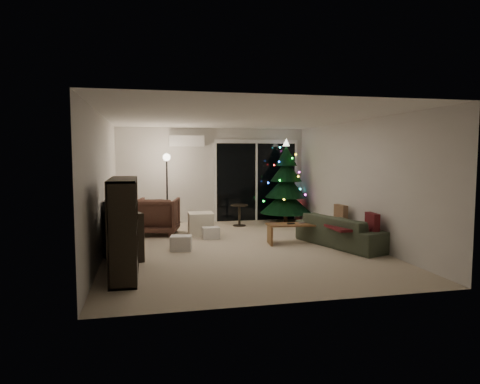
# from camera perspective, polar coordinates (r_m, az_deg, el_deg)

# --- Properties ---
(room) EXTENTS (6.50, 7.51, 2.60)m
(room) POSITION_cam_1_polar(r_m,az_deg,el_deg) (9.82, 0.53, 0.44)
(room) COLOR beige
(room) RESTS_ON ground
(bookshelf) EXTENTS (0.88, 1.49, 1.45)m
(bookshelf) POSITION_cam_1_polar(r_m,az_deg,el_deg) (6.57, -16.76, -4.61)
(bookshelf) COLOR black
(bookshelf) RESTS_ON floor
(media_cabinet) EXTENTS (0.93, 1.42, 0.83)m
(media_cabinet) POSITION_cam_1_polar(r_m,az_deg,el_deg) (7.88, -16.00, -5.32)
(media_cabinet) COLOR black
(media_cabinet) RESTS_ON floor
(stereo) EXTENTS (0.42, 0.50, 0.18)m
(stereo) POSITION_cam_1_polar(r_m,az_deg,el_deg) (7.81, -16.09, -1.68)
(stereo) COLOR black
(stereo) RESTS_ON media_cabinet
(armchair) EXTENTS (1.06, 1.08, 0.83)m
(armchair) POSITION_cam_1_polar(r_m,az_deg,el_deg) (9.83, -10.90, -3.17)
(armchair) COLOR brown
(armchair) RESTS_ON floor
(ottoman) EXTENTS (0.56, 0.56, 0.49)m
(ottoman) POSITION_cam_1_polar(r_m,az_deg,el_deg) (9.73, -5.25, -4.20)
(ottoman) COLOR white
(ottoman) RESTS_ON floor
(cardboard_box_a) EXTENTS (0.44, 0.36, 0.28)m
(cardboard_box_a) POSITION_cam_1_polar(r_m,az_deg,el_deg) (8.17, -7.87, -6.76)
(cardboard_box_a) COLOR white
(cardboard_box_a) RESTS_ON floor
(cardboard_box_b) EXTENTS (0.37, 0.28, 0.25)m
(cardboard_box_b) POSITION_cam_1_polar(r_m,az_deg,el_deg) (9.23, -3.92, -5.46)
(cardboard_box_b) COLOR white
(cardboard_box_b) RESTS_ON floor
(side_table) EXTENTS (0.45, 0.45, 0.54)m
(side_table) POSITION_cam_1_polar(r_m,az_deg,el_deg) (10.80, -0.09, -3.13)
(side_table) COLOR black
(side_table) RESTS_ON floor
(floor_lamp) EXTENTS (0.28, 0.28, 1.76)m
(floor_lamp) POSITION_cam_1_polar(r_m,az_deg,el_deg) (10.53, -9.69, -0.06)
(floor_lamp) COLOR black
(floor_lamp) RESTS_ON floor
(sofa) EXTENTS (1.39, 2.18, 0.59)m
(sofa) POSITION_cam_1_polar(r_m,az_deg,el_deg) (8.71, 13.62, -5.06)
(sofa) COLOR #2C3125
(sofa) RESTS_ON floor
(sofa_throw) EXTENTS (0.64, 1.47, 0.05)m
(sofa_throw) POSITION_cam_1_polar(r_m,az_deg,el_deg) (8.65, 13.04, -4.23)
(sofa_throw) COLOR #3D0F11
(sofa_throw) RESTS_ON sofa
(cushion_a) EXTENTS (0.15, 0.40, 0.39)m
(cushion_a) POSITION_cam_1_polar(r_m,az_deg,el_deg) (9.36, 13.28, -2.87)
(cushion_a) COLOR #956B4B
(cushion_a) RESTS_ON sofa
(cushion_b) EXTENTS (0.14, 0.40, 0.39)m
(cushion_b) POSITION_cam_1_polar(r_m,az_deg,el_deg) (8.22, 17.22, -4.05)
(cushion_b) COLOR #3D0F11
(cushion_b) RESTS_ON sofa
(coffee_table) EXTENTS (1.28, 0.56, 0.39)m
(coffee_table) POSITION_cam_1_polar(r_m,az_deg,el_deg) (8.84, 7.72, -5.48)
(coffee_table) COLOR brown
(coffee_table) RESTS_ON floor
(remote_a) EXTENTS (0.16, 0.05, 0.02)m
(remote_a) POSITION_cam_1_polar(r_m,az_deg,el_deg) (8.75, 6.81, -4.19)
(remote_a) COLOR black
(remote_a) RESTS_ON coffee_table
(remote_b) EXTENTS (0.15, 0.09, 0.02)m
(remote_b) POSITION_cam_1_polar(r_m,az_deg,el_deg) (8.89, 8.23, -4.07)
(remote_b) COLOR slate
(remote_b) RESTS_ON coffee_table
(christmas_tree) EXTENTS (1.42, 1.42, 2.21)m
(christmas_tree) POSITION_cam_1_polar(r_m,az_deg,el_deg) (11.39, 6.16, 1.50)
(christmas_tree) COLOR black
(christmas_tree) RESTS_ON floor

